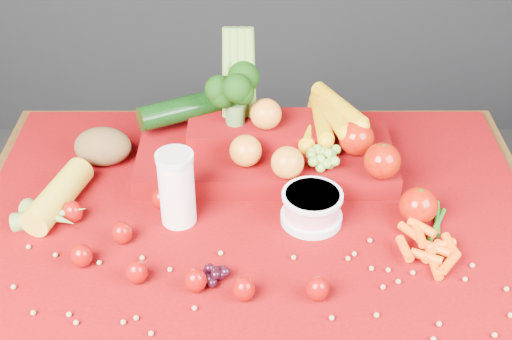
{
  "coord_description": "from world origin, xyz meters",
  "views": [
    {
      "loc": [
        -0.0,
        -1.05,
        1.62
      ],
      "look_at": [
        0.0,
        0.02,
        0.85
      ],
      "focal_mm": 50.0,
      "sensor_mm": 36.0,
      "label": 1
    }
  ],
  "objects_px": {
    "table": "(256,256)",
    "milk_glass": "(177,186)",
    "produce_mound": "(275,143)",
    "yogurt_bowl": "(312,206)"
  },
  "relations": [
    {
      "from": "table",
      "to": "milk_glass",
      "type": "bearing_deg",
      "value": -173.15
    },
    {
      "from": "milk_glass",
      "to": "table",
      "type": "bearing_deg",
      "value": 6.85
    },
    {
      "from": "produce_mound",
      "to": "table",
      "type": "bearing_deg",
      "value": -103.54
    },
    {
      "from": "table",
      "to": "produce_mound",
      "type": "distance_m",
      "value": 0.23
    },
    {
      "from": "yogurt_bowl",
      "to": "produce_mound",
      "type": "xyz_separation_m",
      "value": [
        -0.07,
        0.18,
        0.02
      ]
    },
    {
      "from": "milk_glass",
      "to": "produce_mound",
      "type": "height_order",
      "value": "produce_mound"
    },
    {
      "from": "table",
      "to": "produce_mound",
      "type": "relative_size",
      "value": 1.88
    },
    {
      "from": "table",
      "to": "milk_glass",
      "type": "relative_size",
      "value": 7.42
    },
    {
      "from": "table",
      "to": "produce_mound",
      "type": "xyz_separation_m",
      "value": [
        0.04,
        0.16,
        0.16
      ]
    },
    {
      "from": "yogurt_bowl",
      "to": "table",
      "type": "bearing_deg",
      "value": 169.21
    }
  ]
}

